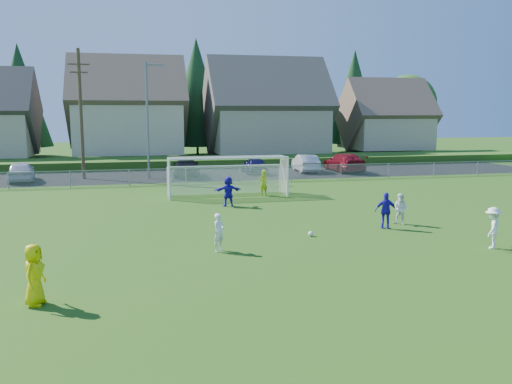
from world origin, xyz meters
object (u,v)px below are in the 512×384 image
at_px(player_white_a, 219,233).
at_px(player_blue_b, 228,191).
at_px(referee, 34,275).
at_px(car_a, 21,171).
at_px(soccer_ball, 311,234).
at_px(car_d, 186,167).
at_px(goalkeeper, 264,183).
at_px(player_white_b, 401,209).
at_px(car_e, 254,165).
at_px(player_white_c, 493,228).
at_px(car_g, 344,162).
at_px(player_blue_a, 386,211).
at_px(car_f, 306,163).
at_px(soccer_goal, 227,170).

xyz_separation_m(player_white_a, player_blue_b, (2.07, 9.65, 0.11)).
bearing_deg(referee, car_a, 26.99).
height_order(soccer_ball, car_d, car_d).
xyz_separation_m(goalkeeper, car_d, (-3.74, 11.21, -0.08)).
relative_size(player_white_b, goalkeeper, 0.90).
bearing_deg(player_white_a, car_e, 32.83).
distance_m(soccer_ball, player_white_c, 7.14).
height_order(player_blue_b, goalkeeper, player_blue_b).
bearing_deg(goalkeeper, car_g, -155.24).
bearing_deg(referee, goalkeeper, -15.52).
distance_m(soccer_ball, player_white_b, 5.09).
height_order(referee, player_white_b, referee).
bearing_deg(car_e, soccer_ball, 83.11).
relative_size(player_white_b, player_blue_a, 0.89).
bearing_deg(car_f, player_white_a, 69.80).
relative_size(soccer_ball, player_white_c, 0.14).
relative_size(player_blue_b, soccer_goal, 0.23).
distance_m(player_blue_a, car_f, 23.15).
bearing_deg(soccer_ball, car_f, 72.35).
relative_size(referee, car_f, 0.37).
bearing_deg(soccer_goal, goalkeeper, -13.94).
relative_size(player_white_c, car_d, 0.32).
bearing_deg(car_g, referee, 54.32).
distance_m(player_blue_a, car_d, 22.83).
xyz_separation_m(player_white_a, car_g, (15.06, 24.57, 0.08)).
distance_m(player_white_a, soccer_goal, 13.73).
xyz_separation_m(referee, car_e, (12.88, 29.58, -0.17)).
height_order(player_white_a, car_f, car_f).
height_order(player_white_b, car_g, car_g).
relative_size(player_white_c, goalkeeper, 0.99).
height_order(soccer_ball, player_white_a, player_white_a).
height_order(player_white_a, soccer_goal, soccer_goal).
height_order(player_blue_b, car_d, player_blue_b).
xyz_separation_m(car_a, car_d, (12.43, 0.44, -0.05)).
bearing_deg(car_e, car_f, -178.23).
bearing_deg(car_f, soccer_ball, 77.07).
bearing_deg(goalkeeper, soccer_goal, -38.16).
distance_m(player_blue_a, car_e, 22.74).
relative_size(soccer_ball, car_d, 0.04).
bearing_deg(car_e, referee, 66.59).
xyz_separation_m(car_a, car_g, (26.33, 0.91, 0.02)).
xyz_separation_m(soccer_ball, car_g, (10.87, 22.99, 0.70)).
relative_size(soccer_ball, car_g, 0.04).
xyz_separation_m(player_white_b, car_a, (-20.33, 20.73, 0.05)).
distance_m(player_blue_b, car_d, 14.47).
bearing_deg(soccer_goal, player_white_a, -101.27).
bearing_deg(soccer_goal, car_f, 52.47).
xyz_separation_m(car_a, car_e, (18.34, 1.38, -0.10)).
bearing_deg(referee, car_f, -14.47).
relative_size(goalkeeper, car_e, 0.41).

